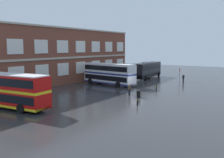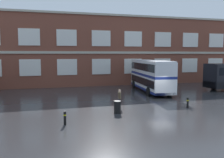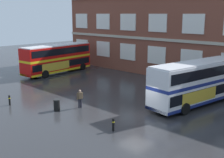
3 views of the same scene
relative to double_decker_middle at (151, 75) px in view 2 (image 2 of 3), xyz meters
The scene contains 7 objects.
ground_plane 5.47m from the double_decker_middle, 111.59° to the right, with size 120.00×120.00×0.00m, color #2B2B2D.
brick_terminal_building 12.69m from the double_decker_middle, 113.09° to the left, with size 46.40×8.19×10.96m.
double_decker_middle is the anchor object (origin of this frame).
waiting_passenger 11.07m from the double_decker_middle, 129.91° to the right, with size 0.30×0.64×1.70m.
station_litter_bin 13.17m from the double_decker_middle, 127.17° to the right, with size 0.60×0.60×1.03m.
safety_bollard_west 17.74m from the double_decker_middle, 134.48° to the right, with size 0.19×0.19×0.95m.
safety_bollard_east 10.39m from the double_decker_middle, 96.31° to the right, with size 0.19×0.19×0.95m.
Camera 2 is at (-12.19, -22.95, 4.83)m, focal length 40.05 mm.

